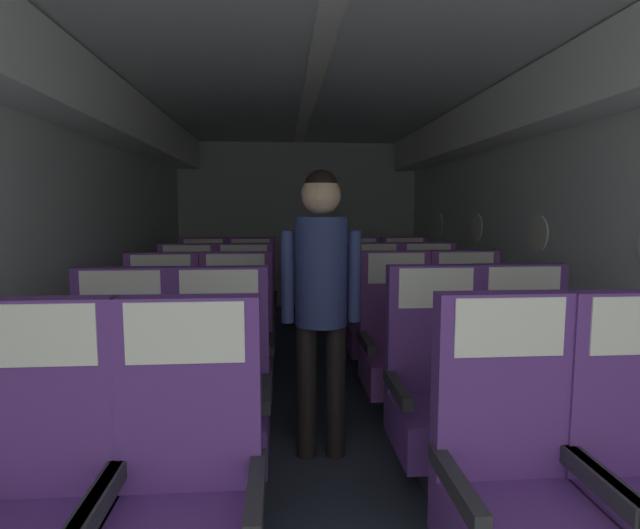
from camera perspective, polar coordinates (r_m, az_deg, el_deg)
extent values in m
cube|color=#2D3342|center=(3.71, -0.59, -15.32)|extent=(3.51, 7.22, 0.02)
cube|color=silver|center=(3.73, -26.93, 2.30)|extent=(0.08, 6.82, 2.28)
cube|color=silver|center=(3.92, 24.29, 2.60)|extent=(0.08, 6.82, 2.28)
cube|color=silver|center=(3.56, -0.63, 21.35)|extent=(3.39, 6.82, 0.06)
cube|color=#B6BBBB|center=(6.87, -2.52, 4.56)|extent=(3.39, 0.06, 2.28)
cube|color=white|center=(3.71, -24.72, 16.68)|extent=(0.32, 6.55, 0.36)
cube|color=white|center=(3.89, 22.26, 16.29)|extent=(0.32, 6.55, 0.36)
cube|color=white|center=(3.55, -0.63, 20.72)|extent=(0.12, 6.14, 0.02)
cylinder|color=white|center=(3.90, 23.74, 3.28)|extent=(0.01, 0.26, 0.26)
cylinder|color=white|center=(4.93, 17.51, 4.07)|extent=(0.01, 0.26, 0.26)
cylinder|color=white|center=(6.00, 13.46, 4.56)|extent=(0.01, 0.26, 0.26)
cube|color=#5B3384|center=(1.90, -28.90, -13.11)|extent=(0.47, 0.09, 0.65)
cube|color=#28282D|center=(1.74, -24.11, -23.22)|extent=(0.05, 0.42, 0.06)
cube|color=silver|center=(1.80, -29.92, -7.08)|extent=(0.38, 0.01, 0.20)
cube|color=#5B3384|center=(1.76, -14.71, -14.04)|extent=(0.47, 0.09, 0.65)
cube|color=#28282D|center=(1.65, -7.36, -24.40)|extent=(0.05, 0.42, 0.06)
cube|color=#28282D|center=(1.73, -23.80, -23.31)|extent=(0.05, 0.42, 0.06)
cube|color=silver|center=(1.65, -15.23, -7.59)|extent=(0.38, 0.01, 0.20)
cube|color=#5B3384|center=(2.11, 31.97, -11.39)|extent=(0.47, 0.09, 0.65)
cube|color=#28282D|center=(1.91, 29.58, -20.66)|extent=(0.05, 0.42, 0.06)
cube|color=#5B3384|center=(1.88, 20.03, -12.83)|extent=(0.47, 0.09, 0.65)
cube|color=#28282D|center=(1.91, 29.05, -20.61)|extent=(0.05, 0.42, 0.06)
cube|color=#28282D|center=(1.73, 15.34, -23.11)|extent=(0.05, 0.42, 0.06)
cube|color=silver|center=(1.78, 20.96, -6.75)|extent=(0.38, 0.01, 0.20)
cube|color=#38383D|center=(2.69, -22.15, -21.89)|extent=(0.17, 0.18, 0.21)
cube|color=#5B3384|center=(2.60, -22.36, -17.72)|extent=(0.47, 0.50, 0.21)
cube|color=#5B3384|center=(2.65, -21.39, -7.33)|extent=(0.47, 0.09, 0.65)
cube|color=#28282D|center=(2.47, -17.42, -13.91)|extent=(0.05, 0.42, 0.06)
cube|color=#28282D|center=(2.60, -27.41, -13.25)|extent=(0.05, 0.42, 0.06)
cube|color=silver|center=(2.56, -21.91, -2.88)|extent=(0.38, 0.01, 0.20)
cube|color=#38383D|center=(2.59, -11.49, -22.69)|extent=(0.17, 0.18, 0.21)
cube|color=#5B3384|center=(2.49, -11.60, -18.40)|extent=(0.47, 0.50, 0.21)
cube|color=#5B3384|center=(2.54, -11.25, -7.55)|extent=(0.47, 0.09, 0.65)
cube|color=#28282D|center=(2.40, -6.20, -14.21)|extent=(0.05, 0.42, 0.06)
cube|color=#28282D|center=(2.46, -17.10, -13.97)|extent=(0.05, 0.42, 0.06)
cube|color=silver|center=(2.45, -11.49, -2.93)|extent=(0.38, 0.01, 0.20)
cube|color=#38383D|center=(2.86, 23.07, -20.20)|extent=(0.17, 0.18, 0.21)
cube|color=#5B3384|center=(2.77, 23.28, -16.23)|extent=(0.47, 0.50, 0.21)
cube|color=#5B3384|center=(2.81, 21.72, -6.54)|extent=(0.47, 0.09, 0.65)
cube|color=#28282D|center=(2.81, 27.62, -11.83)|extent=(0.05, 0.42, 0.06)
cube|color=#28282D|center=(2.61, 18.96, -12.86)|extent=(0.05, 0.42, 0.06)
cube|color=silver|center=(2.73, 22.36, -2.34)|extent=(0.38, 0.01, 0.20)
cube|color=#38383D|center=(2.67, 13.75, -21.77)|extent=(0.17, 0.18, 0.21)
cube|color=#5B3384|center=(2.58, 13.88, -17.58)|extent=(0.47, 0.50, 0.21)
cube|color=#5B3384|center=(2.63, 12.72, -7.13)|extent=(0.47, 0.09, 0.65)
cube|color=#28282D|center=(2.59, 18.87, -13.00)|extent=(0.05, 0.42, 0.06)
cube|color=#28282D|center=(2.45, 8.84, -13.84)|extent=(0.05, 0.42, 0.06)
cube|color=silver|center=(2.54, 13.17, -2.65)|extent=(0.38, 0.01, 0.20)
cube|color=#38383D|center=(3.41, -17.88, -15.52)|extent=(0.17, 0.18, 0.21)
cube|color=#753D8E|center=(3.33, -18.01, -12.11)|extent=(0.47, 0.50, 0.21)
cube|color=#753D8E|center=(3.42, -17.46, -4.13)|extent=(0.47, 0.09, 0.65)
cube|color=#28282D|center=(3.23, -14.20, -8.93)|extent=(0.05, 0.42, 0.06)
cube|color=#28282D|center=(3.34, -21.94, -8.71)|extent=(0.05, 0.42, 0.06)
cube|color=silver|center=(3.34, -17.77, -0.64)|extent=(0.38, 0.01, 0.20)
cube|color=#38383D|center=(3.34, -9.61, -15.73)|extent=(0.17, 0.18, 0.21)
cube|color=#753D8E|center=(3.27, -9.68, -12.25)|extent=(0.47, 0.50, 0.21)
cube|color=#753D8E|center=(3.36, -9.50, -4.11)|extent=(0.47, 0.09, 0.65)
cube|color=#28282D|center=(3.20, -5.67, -8.92)|extent=(0.05, 0.42, 0.06)
cube|color=#28282D|center=(3.24, -13.77, -8.87)|extent=(0.05, 0.42, 0.06)
cube|color=silver|center=(3.28, -9.64, -0.56)|extent=(0.38, 0.01, 0.20)
cube|color=#38383D|center=(3.55, 16.86, -14.57)|extent=(0.17, 0.18, 0.21)
cube|color=#753D8E|center=(3.48, 16.97, -11.28)|extent=(0.47, 0.50, 0.21)
cube|color=#753D8E|center=(3.57, 16.00, -3.66)|extent=(0.47, 0.09, 0.65)
cube|color=#28282D|center=(3.52, 20.54, -7.90)|extent=(0.05, 0.42, 0.06)
cube|color=#28282D|center=(3.35, 13.45, -8.35)|extent=(0.05, 0.42, 0.06)
cube|color=silver|center=(3.49, 16.39, -0.31)|extent=(0.38, 0.01, 0.20)
cube|color=#38383D|center=(3.39, 9.10, -15.37)|extent=(0.17, 0.18, 0.21)
cube|color=#753D8E|center=(3.32, 9.17, -11.94)|extent=(0.47, 0.50, 0.21)
cube|color=#753D8E|center=(3.41, 8.49, -3.94)|extent=(0.47, 0.09, 0.65)
cube|color=#28282D|center=(3.32, 13.06, -8.47)|extent=(0.05, 0.42, 0.06)
cube|color=#28282D|center=(3.22, 5.28, -8.82)|extent=(0.05, 0.42, 0.06)
cube|color=silver|center=(3.33, 8.74, -0.43)|extent=(0.38, 0.01, 0.20)
cube|color=#38383D|center=(4.16, -15.07, -11.38)|extent=(0.17, 0.18, 0.21)
cube|color=#753D8E|center=(4.10, -15.15, -8.53)|extent=(0.47, 0.50, 0.21)
cube|color=#753D8E|center=(4.21, -14.81, -2.11)|extent=(0.47, 0.09, 0.65)
cube|color=#28282D|center=(4.02, -12.06, -5.87)|extent=(0.05, 0.42, 0.06)
cube|color=#28282D|center=(4.10, -18.35, -5.80)|extent=(0.05, 0.42, 0.06)
cube|color=silver|center=(4.14, -15.02, 0.75)|extent=(0.38, 0.01, 0.20)
cube|color=#38383D|center=(4.11, -8.68, -11.43)|extent=(0.17, 0.18, 0.21)
cube|color=#753D8E|center=(4.05, -8.73, -8.55)|extent=(0.47, 0.50, 0.21)
cube|color=#753D8E|center=(4.17, -8.62, -2.06)|extent=(0.47, 0.09, 0.65)
cube|color=#28282D|center=(3.99, -5.53, -5.82)|extent=(0.05, 0.42, 0.06)
cube|color=#28282D|center=(4.03, -11.99, -5.82)|extent=(0.05, 0.42, 0.06)
cube|color=silver|center=(4.09, -8.72, 0.83)|extent=(0.38, 0.01, 0.20)
cube|color=#38383D|center=(4.28, 12.68, -10.80)|extent=(0.17, 0.18, 0.21)
cube|color=#753D8E|center=(4.22, 12.76, -8.02)|extent=(0.47, 0.50, 0.21)
cube|color=#753D8E|center=(4.33, 12.10, -1.80)|extent=(0.47, 0.09, 0.65)
cube|color=#28282D|center=(4.25, 15.74, -5.29)|extent=(0.05, 0.42, 0.06)
cube|color=#28282D|center=(4.12, 9.81, -5.51)|extent=(0.05, 0.42, 0.06)
cube|color=silver|center=(4.26, 12.35, 0.98)|extent=(0.38, 0.01, 0.20)
cube|color=#38383D|center=(4.17, 6.46, -11.12)|extent=(0.17, 0.18, 0.21)
cube|color=#753D8E|center=(4.12, 6.50, -8.28)|extent=(0.47, 0.50, 0.21)
cube|color=#753D8E|center=(4.23, 6.04, -1.90)|extent=(0.47, 0.09, 0.65)
cube|color=#28282D|center=(4.12, 9.63, -5.51)|extent=(0.05, 0.42, 0.06)
cube|color=#28282D|center=(4.03, 3.37, -5.68)|extent=(0.05, 0.42, 0.06)
cube|color=silver|center=(4.15, 6.20, 0.95)|extent=(0.38, 0.01, 0.20)
cube|color=#38383D|center=(4.96, -13.25, -8.41)|extent=(0.17, 0.18, 0.21)
cube|color=#753D8E|center=(4.91, -13.31, -6.00)|extent=(0.47, 0.50, 0.21)
cube|color=#753D8E|center=(5.04, -13.08, -0.69)|extent=(0.47, 0.09, 0.65)
cube|color=#28282D|center=(4.84, -10.73, -3.74)|extent=(0.05, 0.42, 0.06)
cube|color=#28282D|center=(4.91, -15.98, -3.73)|extent=(0.05, 0.42, 0.06)
cube|color=silver|center=(4.97, -13.23, 1.71)|extent=(0.38, 0.01, 0.20)
cube|color=#38383D|center=(4.91, -7.89, -8.47)|extent=(0.17, 0.18, 0.21)
cube|color=#753D8E|center=(4.86, -7.93, -6.03)|extent=(0.47, 0.50, 0.21)
cube|color=#753D8E|center=(4.99, -7.86, -0.66)|extent=(0.47, 0.09, 0.65)
cube|color=#28282D|center=(4.81, -5.28, -3.72)|extent=(0.05, 0.42, 0.06)
cube|color=#28282D|center=(4.84, -10.64, -3.75)|extent=(0.05, 0.42, 0.06)
cube|color=silver|center=(4.92, -7.93, 1.77)|extent=(0.38, 0.01, 0.20)
cube|color=#38383D|center=(5.06, 9.93, -8.05)|extent=(0.17, 0.18, 0.21)
cube|color=#753D8E|center=(5.01, 9.98, -5.68)|extent=(0.47, 0.50, 0.21)
cube|color=#753D8E|center=(5.14, 9.51, -0.48)|extent=(0.47, 0.09, 0.65)
cube|color=#28282D|center=(5.03, 12.52, -3.40)|extent=(0.05, 0.42, 0.06)
cube|color=#28282D|center=(4.92, 7.48, -3.52)|extent=(0.05, 0.42, 0.06)
cube|color=silver|center=(5.07, 9.68, 1.88)|extent=(0.38, 0.01, 0.20)
cube|color=#38383D|center=(4.96, 4.46, -8.25)|extent=(0.17, 0.18, 0.21)
cube|color=#753D8E|center=(4.91, 4.48, -5.84)|extent=(0.47, 0.50, 0.21)
cube|color=#753D8E|center=(5.04, 4.17, -0.53)|extent=(0.47, 0.09, 0.65)
cube|color=#28282D|center=(4.92, 7.11, -3.52)|extent=(0.05, 0.42, 0.06)
cube|color=#28282D|center=(4.85, 1.86, -3.62)|extent=(0.05, 0.42, 0.06)
cube|color=silver|center=(4.97, 4.27, 1.87)|extent=(0.38, 0.01, 0.20)
cylinder|color=black|center=(2.81, -1.55, -14.28)|extent=(0.11, 0.11, 0.74)
cylinder|color=black|center=(2.82, 1.80, -14.19)|extent=(0.11, 0.11, 0.74)
cylinder|color=navy|center=(2.65, 0.13, -0.76)|extent=(0.28, 0.28, 0.58)
cylinder|color=navy|center=(2.65, -3.76, -1.42)|extent=(0.07, 0.07, 0.49)
cylinder|color=navy|center=(2.67, 3.98, -1.34)|extent=(0.07, 0.07, 0.49)
sphere|color=tan|center=(2.63, 0.13, 8.03)|extent=(0.21, 0.21, 0.21)
sphere|color=black|center=(2.63, 0.13, 8.94)|extent=(0.18, 0.18, 0.18)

